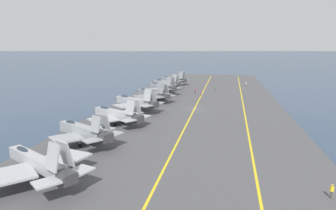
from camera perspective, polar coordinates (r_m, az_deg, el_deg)
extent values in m
plane|color=#2D425B|center=(84.24, 5.06, -0.98)|extent=(2000.00, 2000.00, 0.00)
cube|color=#4C4C4F|center=(84.20, 5.06, -0.85)|extent=(206.74, 49.29, 0.40)
cube|color=yellow|center=(83.94, 14.31, -1.05)|extent=(186.04, 3.94, 0.01)
cube|color=yellow|center=(84.16, 5.07, -0.71)|extent=(186.06, 0.36, 0.01)
cube|color=#A8AAAF|center=(42.95, -23.88, -9.82)|extent=(7.41, 11.51, 1.53)
cone|color=#5B5E60|center=(49.23, -27.59, -7.49)|extent=(2.41, 2.75, 1.45)
cube|color=#38383A|center=(36.86, -18.72, -12.93)|extent=(2.51, 2.61, 1.30)
ellipsoid|color=#232D38|center=(45.98, -26.03, -7.67)|extent=(2.21, 3.03, 0.84)
cube|color=#A8AAAF|center=(41.46, -28.21, -11.70)|extent=(7.91, 7.89, 0.28)
cube|color=#A8AAAF|center=(44.33, -19.28, -9.50)|extent=(7.04, 6.71, 0.28)
cube|color=#A8AAAF|center=(36.73, -21.13, -9.23)|extent=(1.99, 2.51, 3.13)
cube|color=#A8AAAF|center=(37.46, -18.96, -8.69)|extent=(1.99, 2.51, 3.13)
cube|color=#A8AAAF|center=(36.34, -22.14, -13.54)|extent=(3.65, 3.59, 0.20)
cube|color=#A8AAAF|center=(38.28, -16.30, -11.85)|extent=(3.42, 3.14, 0.20)
cylinder|color=#B2B2B7|center=(47.50, -26.19, -10.20)|extent=(0.16, 0.16, 1.87)
cylinder|color=black|center=(47.72, -26.13, -10.91)|extent=(0.49, 0.63, 0.60)
cylinder|color=#B2B2B7|center=(42.10, -24.26, -12.77)|extent=(0.16, 0.16, 1.87)
cylinder|color=black|center=(42.35, -24.19, -13.56)|extent=(0.49, 0.63, 0.60)
cylinder|color=#B2B2B7|center=(42.94, -21.64, -12.08)|extent=(0.16, 0.16, 1.87)
cylinder|color=black|center=(43.19, -21.58, -12.86)|extent=(0.49, 0.63, 0.60)
cube|color=#93999E|center=(55.64, -16.15, -4.65)|extent=(6.91, 10.66, 1.80)
cone|color=#5B5E60|center=(60.95, -19.63, -3.49)|extent=(2.51, 2.67, 1.71)
cube|color=#38383A|center=(50.49, -11.83, -6.06)|extent=(2.68, 2.58, 1.53)
ellipsoid|color=#232D38|center=(58.18, -18.10, -3.21)|extent=(2.17, 2.86, 0.99)
cube|color=#93999E|center=(53.80, -18.77, -6.01)|extent=(6.77, 6.77, 0.28)
cube|color=#93999E|center=(57.34, -13.20, -4.64)|extent=(5.82, 5.86, 0.28)
cube|color=#93999E|center=(50.25, -13.64, -3.57)|extent=(1.75, 2.26, 2.65)
cube|color=#93999E|center=(51.37, -11.96, -3.17)|extent=(1.75, 2.26, 2.65)
cube|color=#93999E|center=(49.51, -14.25, -6.52)|extent=(3.51, 3.40, 0.20)
cube|color=#93999E|center=(52.22, -10.18, -5.42)|extent=(3.33, 2.89, 0.20)
cylinder|color=#B2B2B7|center=(59.47, -18.34, -5.50)|extent=(0.16, 0.16, 1.65)
cylinder|color=black|center=(59.61, -18.31, -5.98)|extent=(0.48, 0.63, 0.60)
cylinder|color=#B2B2B7|center=(54.56, -16.46, -6.88)|extent=(0.16, 0.16, 1.65)
cylinder|color=black|center=(54.72, -16.43, -7.40)|extent=(0.48, 0.63, 0.60)
cylinder|color=#B2B2B7|center=(55.93, -14.32, -6.32)|extent=(0.16, 0.16, 1.65)
cylinder|color=black|center=(56.08, -14.30, -6.83)|extent=(0.48, 0.63, 0.60)
cube|color=#A8AAAF|center=(68.45, -10.07, -1.68)|extent=(7.11, 11.43, 1.72)
cone|color=#5B5E60|center=(73.73, -13.66, -0.90)|extent=(2.50, 2.77, 1.63)
cube|color=#38383A|center=(63.38, -5.78, -2.60)|extent=(2.65, 2.64, 1.46)
ellipsoid|color=#232D38|center=(71.01, -12.04, -0.62)|extent=(2.20, 3.02, 0.94)
cube|color=#A8AAAF|center=(66.02, -12.17, -2.74)|extent=(7.56, 7.54, 0.28)
cube|color=#A8AAAF|center=(70.65, -7.64, -1.67)|extent=(6.58, 6.35, 0.28)
cube|color=#A8AAAF|center=(63.15, -7.24, -0.48)|extent=(1.88, 2.44, 2.98)
cube|color=#A8AAAF|center=(64.39, -6.09, -0.23)|extent=(1.88, 2.44, 2.98)
cube|color=#A8AAAF|center=(62.18, -7.56, -2.91)|extent=(3.60, 3.51, 0.20)
cube|color=#A8AAAF|center=(65.29, -4.70, -2.17)|extent=(3.36, 3.02, 0.20)
cylinder|color=#B2B2B7|center=(72.14, -12.38, -2.38)|extent=(0.16, 0.16, 1.41)
cylinder|color=black|center=(72.23, -12.36, -2.69)|extent=(0.47, 0.63, 0.60)
cylinder|color=#B2B2B7|center=(67.16, -10.10, -3.30)|extent=(0.16, 0.16, 1.41)
cylinder|color=black|center=(67.26, -10.09, -3.64)|extent=(0.47, 0.63, 0.60)
cylinder|color=#B2B2B7|center=(68.71, -8.60, -2.92)|extent=(0.16, 0.16, 1.41)
cylinder|color=black|center=(68.81, -8.59, -3.25)|extent=(0.47, 0.63, 0.60)
cube|color=#9EA3A8|center=(80.49, -6.50, 0.69)|extent=(7.08, 11.33, 1.76)
cone|color=#5B5E60|center=(85.45, -9.78, 1.22)|extent=(2.53, 2.77, 1.67)
cube|color=#38383A|center=(75.74, -2.73, 0.09)|extent=(2.69, 2.65, 1.50)
ellipsoid|color=#232D38|center=(82.91, -8.28, 1.55)|extent=(2.20, 3.01, 0.97)
cube|color=#9EA3A8|center=(78.00, -8.05, -0.11)|extent=(7.16, 7.17, 0.28)
cube|color=#9EA3A8|center=(82.71, -4.64, 0.61)|extent=(6.10, 6.18, 0.28)
cube|color=#9EA3A8|center=(75.48, -3.94, 1.91)|extent=(1.88, 2.42, 3.04)
cube|color=#9EA3A8|center=(76.83, -3.01, 2.08)|extent=(1.88, 2.42, 3.04)
cube|color=#9EA3A8|center=(74.39, -4.16, -0.13)|extent=(3.59, 3.49, 0.20)
cube|color=#9EA3A8|center=(77.74, -1.88, 0.39)|extent=(3.35, 2.99, 0.20)
cylinder|color=#B2B2B7|center=(83.97, -8.61, -0.18)|extent=(0.16, 0.16, 1.86)
cylinder|color=black|center=(84.09, -8.59, -0.60)|extent=(0.47, 0.63, 0.60)
cylinder|color=#B2B2B7|center=(79.16, -6.49, -0.82)|extent=(0.16, 0.16, 1.86)
cylinder|color=black|center=(79.29, -6.48, -1.26)|extent=(0.47, 0.63, 0.60)
cylinder|color=#B2B2B7|center=(80.88, -5.26, -0.54)|extent=(0.16, 0.16, 1.86)
cylinder|color=black|center=(81.01, -5.25, -0.97)|extent=(0.47, 0.63, 0.60)
cube|color=gray|center=(96.10, -3.27, 2.20)|extent=(9.23, 10.95, 1.64)
cone|color=#5B5E60|center=(102.02, -5.78, 2.69)|extent=(2.72, 2.85, 1.56)
cube|color=#38383A|center=(90.27, -0.36, 1.63)|extent=(2.76, 2.79, 1.39)
ellipsoid|color=#232D38|center=(99.06, -4.63, 2.91)|extent=(2.64, 2.98, 0.90)
cube|color=gray|center=(93.83, -4.78, 1.63)|extent=(7.56, 7.52, 0.28)
cube|color=gray|center=(97.95, -1.51, 2.07)|extent=(7.08, 7.19, 0.28)
cube|color=gray|center=(90.43, -1.34, 3.07)|extent=(2.19, 2.43, 2.79)
cube|color=gray|center=(91.51, -0.51, 3.17)|extent=(2.19, 2.43, 2.79)
cube|color=gray|center=(89.27, -1.67, 1.52)|extent=(3.66, 3.69, 0.20)
cube|color=gray|center=(92.08, 0.49, 1.82)|extent=(3.61, 3.45, 0.20)
cylinder|color=#B2B2B7|center=(100.11, -4.90, 1.64)|extent=(0.16, 0.16, 1.48)
cylinder|color=black|center=(100.18, -4.89, 1.39)|extent=(0.55, 0.61, 0.60)
cylinder|color=#B2B2B7|center=(94.66, -3.34, 1.10)|extent=(0.16, 0.16, 1.48)
cylinder|color=black|center=(94.74, -3.34, 0.84)|extent=(0.55, 0.61, 0.60)
cylinder|color=#B2B2B7|center=(96.04, -2.25, 1.26)|extent=(0.16, 0.16, 1.48)
cylinder|color=black|center=(96.12, -2.25, 1.00)|extent=(0.55, 0.61, 0.60)
cube|color=gray|center=(109.84, -1.36, 3.50)|extent=(9.01, 10.08, 1.78)
cone|color=#5B5E60|center=(115.32, -3.42, 3.85)|extent=(2.73, 2.79, 1.69)
cube|color=#38383A|center=(104.40, 0.96, 3.09)|extent=(2.80, 2.78, 1.51)
ellipsoid|color=#232D38|center=(112.58, -2.46, 4.11)|extent=(2.61, 2.81, 0.98)
cube|color=gray|center=(107.69, -2.62, 3.02)|extent=(6.89, 6.81, 0.28)
cube|color=gray|center=(111.59, 0.10, 3.32)|extent=(6.52, 6.67, 0.28)
cube|color=gray|center=(104.48, 0.13, 4.49)|extent=(2.19, 2.33, 3.19)
cube|color=gray|center=(105.64, 0.92, 4.56)|extent=(2.19, 2.33, 3.19)
cube|color=gray|center=(103.35, -0.19, 3.01)|extent=(3.50, 3.58, 0.20)
cube|color=gray|center=(106.22, 1.75, 3.23)|extent=(3.54, 3.34, 0.20)
cylinder|color=#B2B2B7|center=(113.57, -2.69, 2.86)|extent=(0.16, 0.16, 1.69)
cylinder|color=black|center=(113.65, -2.69, 2.59)|extent=(0.56, 0.60, 0.60)
cylinder|color=#B2B2B7|center=(108.41, -1.50, 2.47)|extent=(0.16, 0.16, 1.69)
cylinder|color=black|center=(108.49, -1.50, 2.18)|extent=(0.56, 0.60, 0.60)
cylinder|color=#B2B2B7|center=(109.91, -0.46, 2.59)|extent=(0.16, 0.16, 1.69)
cylinder|color=black|center=(109.99, -0.46, 2.31)|extent=(0.56, 0.60, 0.60)
cube|color=gray|center=(123.81, -0.58, 4.23)|extent=(6.72, 10.72, 1.70)
cone|color=#5B5E60|center=(128.00, -2.85, 4.45)|extent=(2.42, 2.63, 1.62)
cube|color=#38383A|center=(119.74, 1.91, 3.99)|extent=(2.58, 2.52, 1.45)
ellipsoid|color=#232D38|center=(125.88, -1.78, 4.71)|extent=(2.10, 2.85, 0.94)
cube|color=gray|center=(120.89, -1.51, 3.79)|extent=(7.33, 7.28, 0.28)
cube|color=gray|center=(126.44, 0.59, 4.12)|extent=(6.49, 6.02, 0.28)
cube|color=gray|center=(119.48, 1.19, 5.14)|extent=(1.83, 2.32, 3.07)
cube|color=gray|center=(120.90, 1.71, 5.21)|extent=(1.83, 2.32, 3.07)
cube|color=gray|center=(118.23, 1.08, 3.90)|extent=(3.51, 3.39, 0.20)
cube|color=gray|center=(121.81, 2.37, 4.11)|extent=(3.31, 2.87, 0.20)
cylinder|color=#B2B2B7|center=(126.66, -2.04, 3.67)|extent=(0.16, 0.16, 1.42)
cylinder|color=black|center=(126.72, -2.04, 3.49)|extent=(0.47, 0.63, 0.60)
cylinder|color=#B2B2B7|center=(122.38, -0.51, 3.41)|extent=(0.16, 0.16, 1.42)
cylinder|color=black|center=(122.44, -0.51, 3.22)|extent=(0.47, 0.63, 0.60)
cylinder|color=#B2B2B7|center=(124.22, 0.18, 3.53)|extent=(0.16, 0.16, 1.42)
cylinder|color=black|center=(124.28, 0.18, 3.34)|extent=(0.47, 0.63, 0.60)
cube|color=gray|center=(138.24, 0.74, 4.92)|extent=(7.81, 11.32, 1.51)
cone|color=#5B5E60|center=(143.12, -1.41, 5.13)|extent=(2.46, 2.75, 1.44)
cube|color=#38383A|center=(133.46, 3.10, 4.68)|extent=(2.54, 2.62, 1.29)
ellipsoid|color=#232D38|center=(140.69, -0.41, 5.33)|extent=(2.29, 3.00, 0.83)
cube|color=gray|center=(135.39, -0.14, 4.58)|extent=(7.76, 7.76, 0.28)
cube|color=gray|center=(140.68, 1.84, 4.82)|extent=(6.98, 6.81, 0.28)
cube|color=gray|center=(133.46, 2.45, 5.70)|extent=(2.05, 2.50, 3.13)
cube|color=gray|center=(134.68, 2.89, 5.74)|extent=(2.05, 2.50, 3.13)
cube|color=gray|center=(132.14, 2.33, 4.62)|extent=(3.65, 3.61, 0.20)
cube|color=gray|center=(135.44, 3.52, 4.77)|extent=(3.47, 3.21, 0.20)
cylinder|color=#B2B2B7|center=(141.50, -0.65, 4.47)|extent=(0.16, 0.16, 1.41)
cylinder|color=black|center=(141.55, -0.65, 4.31)|extent=(0.50, 0.63, 0.60)
cylinder|color=#B2B2B7|center=(136.79, 0.83, 4.24)|extent=(0.16, 0.16, 1.41)
cylinder|color=black|center=(136.84, 0.83, 4.07)|extent=(0.50, 0.63, 0.60)
cylinder|color=#B2B2B7|center=(138.37, 1.42, 4.31)|extent=(0.16, 0.16, 1.41)
cylinder|color=black|center=(138.42, 1.42, 4.15)|extent=(0.50, 0.63, 0.60)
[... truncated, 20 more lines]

